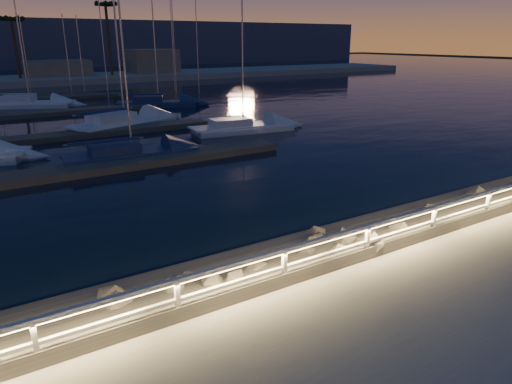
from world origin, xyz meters
The scene contains 13 objects.
ground centered at (0.00, 0.00, 0.00)m, with size 400.00×400.00×0.00m, color #A7A296.
harbor_water centered at (0.00, 31.22, -0.97)m, with size 400.00×440.00×0.60m.
guard_rail centered at (-0.07, 0.00, 0.77)m, with size 44.11×0.12×1.06m.
riprap centered at (3.42, 1.67, -0.25)m, with size 41.19×2.59×1.19m.
floating_docks centered at (0.00, 32.50, -0.40)m, with size 22.00×36.00×0.40m.
far_shore centered at (-0.12, 74.05, 0.29)m, with size 160.00×14.00×5.20m.
palm_center centered at (2.00, 73.00, 8.78)m, with size 3.00×3.00×9.70m.
palm_right centered at (16.00, 72.00, 11.03)m, with size 3.00×3.00×12.20m.
sailboat_c centered at (2.11, 17.46, -0.18)m, with size 7.83×2.76×13.08m.
sailboat_g centered at (4.82, 28.04, -0.13)m, with size 9.64×5.79×15.86m.
sailboat_h centered at (12.08, 21.54, -0.19)m, with size 8.48×3.45×13.94m.
sailboat_k centered at (-0.21, 44.87, -0.15)m, with size 8.98×5.85×14.90m.
sailboat_l centered at (11.46, 38.31, -0.18)m, with size 8.63×5.44×14.21m.
Camera 1 is at (-5.29, -8.73, 6.20)m, focal length 32.00 mm.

